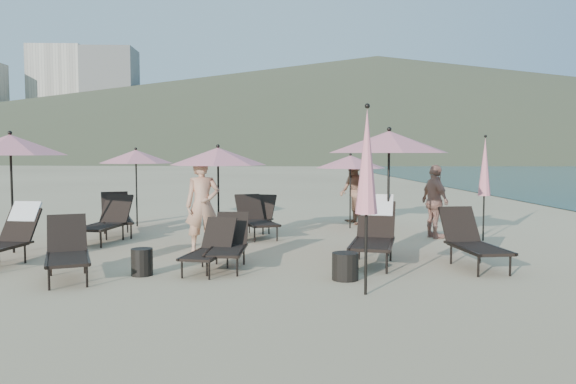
{
  "coord_description": "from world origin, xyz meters",
  "views": [
    {
      "loc": [
        -0.4,
        -9.3,
        2.0
      ],
      "look_at": [
        0.07,
        3.5,
        1.1
      ],
      "focal_mm": 35.0,
      "sensor_mm": 36.0,
      "label": 1
    }
  ],
  "objects_px": {
    "lounger_7": "(116,215)",
    "umbrella_open_1": "(218,156)",
    "umbrella_open_4": "(350,162)",
    "side_table_0": "(142,262)",
    "lounger_4": "(374,231)",
    "side_table_1": "(345,266)",
    "umbrella_open_3": "(136,157)",
    "beachgoer_a": "(202,205)",
    "lounger_3": "(210,247)",
    "umbrella_closed_0": "(367,162)",
    "lounger_2": "(228,243)",
    "umbrella_open_2": "(389,142)",
    "lounger_6": "(106,221)",
    "umbrella_open_0": "(10,145)",
    "lounger_0": "(6,236)",
    "lounger_1": "(67,250)",
    "umbrella_closed_1": "(485,167)",
    "beachgoer_c": "(435,201)",
    "lounger_8": "(256,217)",
    "lounger_5": "(472,240)",
    "beachgoer_b": "(353,191)",
    "lounger_9": "(256,218)"
  },
  "relations": [
    {
      "from": "lounger_7",
      "to": "umbrella_open_1",
      "type": "height_order",
      "value": "umbrella_open_1"
    },
    {
      "from": "umbrella_open_4",
      "to": "side_table_0",
      "type": "bearing_deg",
      "value": -127.14
    },
    {
      "from": "lounger_4",
      "to": "side_table_1",
      "type": "xyz_separation_m",
      "value": [
        -0.73,
        -1.43,
        -0.36
      ]
    },
    {
      "from": "umbrella_open_3",
      "to": "beachgoer_a",
      "type": "distance_m",
      "value": 4.7
    },
    {
      "from": "lounger_3",
      "to": "umbrella_closed_0",
      "type": "relative_size",
      "value": 0.58
    },
    {
      "from": "lounger_2",
      "to": "umbrella_closed_0",
      "type": "bearing_deg",
      "value": -39.87
    },
    {
      "from": "lounger_7",
      "to": "umbrella_open_2",
      "type": "xyz_separation_m",
      "value": [
        6.01,
        -3.04,
        1.73
      ]
    },
    {
      "from": "side_table_0",
      "to": "umbrella_open_2",
      "type": "bearing_deg",
      "value": 19.87
    },
    {
      "from": "lounger_6",
      "to": "umbrella_open_0",
      "type": "distance_m",
      "value": 2.6
    },
    {
      "from": "lounger_0",
      "to": "umbrella_closed_0",
      "type": "xyz_separation_m",
      "value": [
        6.06,
        -2.37,
        1.35
      ]
    },
    {
      "from": "umbrella_open_3",
      "to": "lounger_1",
      "type": "bearing_deg",
      "value": -86.76
    },
    {
      "from": "lounger_6",
      "to": "lounger_2",
      "type": "bearing_deg",
      "value": -35.1
    },
    {
      "from": "side_table_0",
      "to": "side_table_1",
      "type": "height_order",
      "value": "side_table_0"
    },
    {
      "from": "umbrella_closed_1",
      "to": "beachgoer_a",
      "type": "bearing_deg",
      "value": -169.02
    },
    {
      "from": "lounger_1",
      "to": "beachgoer_c",
      "type": "xyz_separation_m",
      "value": [
        7.11,
        3.95,
        0.41
      ]
    },
    {
      "from": "lounger_3",
      "to": "lounger_8",
      "type": "height_order",
      "value": "lounger_8"
    },
    {
      "from": "umbrella_open_2",
      "to": "lounger_3",
      "type": "bearing_deg",
      "value": -159.66
    },
    {
      "from": "lounger_5",
      "to": "beachgoer_c",
      "type": "xyz_separation_m",
      "value": [
        0.33,
        3.31,
        0.4
      ]
    },
    {
      "from": "umbrella_open_3",
      "to": "umbrella_open_0",
      "type": "bearing_deg",
      "value": -110.91
    },
    {
      "from": "lounger_2",
      "to": "umbrella_open_3",
      "type": "height_order",
      "value": "umbrella_open_3"
    },
    {
      "from": "lounger_4",
      "to": "umbrella_open_1",
      "type": "relative_size",
      "value": 0.93
    },
    {
      "from": "side_table_0",
      "to": "beachgoer_c",
      "type": "distance_m",
      "value": 7.1
    },
    {
      "from": "umbrella_open_1",
      "to": "beachgoer_c",
      "type": "distance_m",
      "value": 5.19
    },
    {
      "from": "umbrella_open_1",
      "to": "umbrella_open_4",
      "type": "bearing_deg",
      "value": 42.62
    },
    {
      "from": "lounger_6",
      "to": "lounger_8",
      "type": "relative_size",
      "value": 1.05
    },
    {
      "from": "umbrella_open_1",
      "to": "beachgoer_b",
      "type": "xyz_separation_m",
      "value": [
        3.43,
        3.81,
        -1.0
      ]
    },
    {
      "from": "umbrella_open_2",
      "to": "umbrella_closed_0",
      "type": "height_order",
      "value": "umbrella_closed_0"
    },
    {
      "from": "umbrella_open_1",
      "to": "lounger_3",
      "type": "bearing_deg",
      "value": -88.6
    },
    {
      "from": "lounger_6",
      "to": "side_table_1",
      "type": "height_order",
      "value": "lounger_6"
    },
    {
      "from": "lounger_7",
      "to": "side_table_0",
      "type": "bearing_deg",
      "value": -88.51
    },
    {
      "from": "lounger_6",
      "to": "umbrella_open_0",
      "type": "xyz_separation_m",
      "value": [
        -1.45,
        -1.36,
        1.68
      ]
    },
    {
      "from": "side_table_1",
      "to": "lounger_5",
      "type": "bearing_deg",
      "value": 21.73
    },
    {
      "from": "lounger_2",
      "to": "lounger_6",
      "type": "xyz_separation_m",
      "value": [
        -2.94,
        2.94,
        0.05
      ]
    },
    {
      "from": "umbrella_closed_0",
      "to": "beachgoer_c",
      "type": "relative_size",
      "value": 1.56
    },
    {
      "from": "umbrella_closed_1",
      "to": "side_table_1",
      "type": "relative_size",
      "value": 5.59
    },
    {
      "from": "lounger_3",
      "to": "side_table_0",
      "type": "height_order",
      "value": "lounger_3"
    },
    {
      "from": "umbrella_open_3",
      "to": "side_table_0",
      "type": "xyz_separation_m",
      "value": [
        1.5,
        -6.19,
        -1.67
      ]
    },
    {
      "from": "side_table_0",
      "to": "lounger_7",
      "type": "bearing_deg",
      "value": 109.5
    },
    {
      "from": "lounger_2",
      "to": "umbrella_open_2",
      "type": "distance_m",
      "value": 3.64
    },
    {
      "from": "lounger_6",
      "to": "side_table_1",
      "type": "bearing_deg",
      "value": -29.64
    },
    {
      "from": "lounger_8",
      "to": "beachgoer_b",
      "type": "distance_m",
      "value": 3.39
    },
    {
      "from": "beachgoer_b",
      "to": "umbrella_open_4",
      "type": "bearing_deg",
      "value": -26.31
    },
    {
      "from": "lounger_4",
      "to": "lounger_5",
      "type": "distance_m",
      "value": 1.71
    },
    {
      "from": "umbrella_open_4",
      "to": "umbrella_open_1",
      "type": "bearing_deg",
      "value": -137.38
    },
    {
      "from": "lounger_3",
      "to": "umbrella_closed_0",
      "type": "bearing_deg",
      "value": -22.09
    },
    {
      "from": "lounger_1",
      "to": "umbrella_closed_1",
      "type": "xyz_separation_m",
      "value": [
        8.09,
        3.51,
        1.23
      ]
    },
    {
      "from": "lounger_5",
      "to": "umbrella_open_2",
      "type": "height_order",
      "value": "umbrella_open_2"
    },
    {
      "from": "beachgoer_a",
      "to": "umbrella_closed_1",
      "type": "bearing_deg",
      "value": 0.49
    },
    {
      "from": "lounger_9",
      "to": "lounger_2",
      "type": "bearing_deg",
      "value": -114.61
    },
    {
      "from": "lounger_3",
      "to": "lounger_7",
      "type": "bearing_deg",
      "value": 136.69
    }
  ]
}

